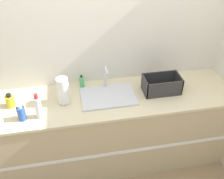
{
  "coord_description": "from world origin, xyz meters",
  "views": [
    {
      "loc": [
        -0.4,
        -1.74,
        2.6
      ],
      "look_at": [
        -0.02,
        0.29,
        1.06
      ],
      "focal_mm": 42.0,
      "sensor_mm": 36.0,
      "label": 1
    }
  ],
  "objects_px": {
    "paper_towel_roll": "(63,91)",
    "bottle_white_spray": "(38,107)",
    "dish_rack": "(161,86)",
    "soap_dispenser": "(82,82)",
    "sink": "(108,95)",
    "bottle_blue": "(21,113)",
    "bottle_yellow": "(10,101)"
  },
  "relations": [
    {
      "from": "paper_towel_roll",
      "to": "bottle_white_spray",
      "type": "xyz_separation_m",
      "value": [
        -0.23,
        -0.17,
        -0.03
      ]
    },
    {
      "from": "dish_rack",
      "to": "soap_dispenser",
      "type": "distance_m",
      "value": 0.84
    },
    {
      "from": "sink",
      "to": "bottle_blue",
      "type": "distance_m",
      "value": 0.85
    },
    {
      "from": "bottle_blue",
      "to": "soap_dispenser",
      "type": "xyz_separation_m",
      "value": [
        0.58,
        0.4,
        -0.01
      ]
    },
    {
      "from": "sink",
      "to": "bottle_yellow",
      "type": "bearing_deg",
      "value": 178.36
    },
    {
      "from": "bottle_blue",
      "to": "bottle_white_spray",
      "type": "bearing_deg",
      "value": 1.07
    },
    {
      "from": "bottle_white_spray",
      "to": "bottle_blue",
      "type": "relative_size",
      "value": 1.57
    },
    {
      "from": "sink",
      "to": "bottle_yellow",
      "type": "xyz_separation_m",
      "value": [
        -0.96,
        0.03,
        0.05
      ]
    },
    {
      "from": "dish_rack",
      "to": "bottle_blue",
      "type": "xyz_separation_m",
      "value": [
        -1.39,
        -0.18,
        0.01
      ]
    },
    {
      "from": "sink",
      "to": "bottle_white_spray",
      "type": "xyz_separation_m",
      "value": [
        -0.67,
        -0.18,
        0.1
      ]
    },
    {
      "from": "soap_dispenser",
      "to": "dish_rack",
      "type": "bearing_deg",
      "value": -15.63
    },
    {
      "from": "sink",
      "to": "paper_towel_roll",
      "type": "height_order",
      "value": "paper_towel_roll"
    },
    {
      "from": "sink",
      "to": "soap_dispenser",
      "type": "bearing_deg",
      "value": 138.51
    },
    {
      "from": "paper_towel_roll",
      "to": "bottle_yellow",
      "type": "height_order",
      "value": "paper_towel_roll"
    },
    {
      "from": "bottle_white_spray",
      "to": "soap_dispenser",
      "type": "height_order",
      "value": "bottle_white_spray"
    },
    {
      "from": "dish_rack",
      "to": "bottle_white_spray",
      "type": "bearing_deg",
      "value": -171.9
    },
    {
      "from": "sink",
      "to": "bottle_blue",
      "type": "height_order",
      "value": "sink"
    },
    {
      "from": "paper_towel_roll",
      "to": "soap_dispenser",
      "type": "height_order",
      "value": "paper_towel_roll"
    },
    {
      "from": "sink",
      "to": "dish_rack",
      "type": "height_order",
      "value": "sink"
    },
    {
      "from": "bottle_white_spray",
      "to": "soap_dispenser",
      "type": "relative_size",
      "value": 1.78
    },
    {
      "from": "sink",
      "to": "soap_dispenser",
      "type": "xyz_separation_m",
      "value": [
        -0.25,
        0.22,
        0.05
      ]
    },
    {
      "from": "dish_rack",
      "to": "bottle_yellow",
      "type": "relative_size",
      "value": 2.64
    },
    {
      "from": "sink",
      "to": "soap_dispenser",
      "type": "distance_m",
      "value": 0.33
    },
    {
      "from": "bottle_white_spray",
      "to": "dish_rack",
      "type": "bearing_deg",
      "value": 8.1
    },
    {
      "from": "sink",
      "to": "paper_towel_roll",
      "type": "distance_m",
      "value": 0.46
    },
    {
      "from": "paper_towel_roll",
      "to": "bottle_white_spray",
      "type": "distance_m",
      "value": 0.29
    },
    {
      "from": "bottle_white_spray",
      "to": "sink",
      "type": "bearing_deg",
      "value": 15.31
    },
    {
      "from": "bottle_blue",
      "to": "soap_dispenser",
      "type": "distance_m",
      "value": 0.71
    },
    {
      "from": "bottle_yellow",
      "to": "bottle_blue",
      "type": "distance_m",
      "value": 0.25
    },
    {
      "from": "bottle_white_spray",
      "to": "bottle_blue",
      "type": "xyz_separation_m",
      "value": [
        -0.16,
        -0.0,
        -0.04
      ]
    },
    {
      "from": "bottle_blue",
      "to": "paper_towel_roll",
      "type": "bearing_deg",
      "value": 24.05
    },
    {
      "from": "bottle_yellow",
      "to": "sink",
      "type": "bearing_deg",
      "value": -1.64
    }
  ]
}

